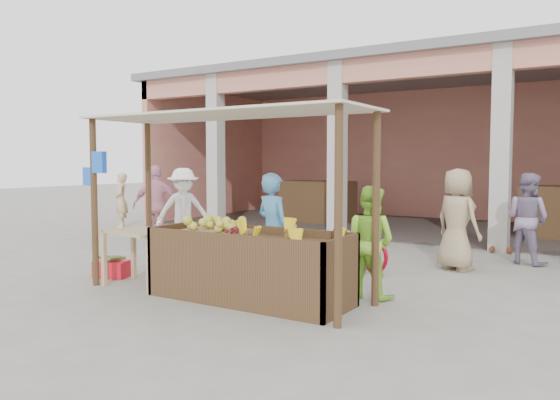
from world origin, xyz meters
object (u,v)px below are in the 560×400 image
Objects in this scene: side_table at (141,240)px; motorcycle at (350,241)px; fruit_stall at (249,269)px; vendor_blue at (273,226)px; red_crate at (112,269)px; vendor_green at (370,239)px.

motorcycle reaches higher than side_table.
vendor_blue reaches higher than fruit_stall.
side_table is 1.88m from vendor_blue.
fruit_stall is 1.51× the size of motorcycle.
vendor_blue is at bearing 100.36° from fruit_stall.
fruit_stall is 2.41× the size of side_table.
motorcycle reaches higher than red_crate.
motorcycle is (1.98, 2.76, -0.21)m from side_table.
side_table is (-1.77, -0.14, 0.26)m from fruit_stall.
red_crate is 0.32× the size of vendor_green.
fruit_stall is at bearing 117.31° from vendor_blue.
side_table is 0.63× the size of vendor_blue.
vendor_blue reaches higher than vendor_green.
motorcycle is at bearing -50.72° from vendor_green.
motorcycle reaches higher than fruit_stall.
side_table reaches higher than red_crate.
motorcycle is (2.79, 2.57, 0.32)m from red_crate.
red_crate is 3.96m from vendor_green.
vendor_green reaches higher than fruit_stall.
vendor_blue reaches higher than side_table.
fruit_stall is at bearing 46.03° from vendor_green.
side_table is 0.63× the size of motorcycle.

